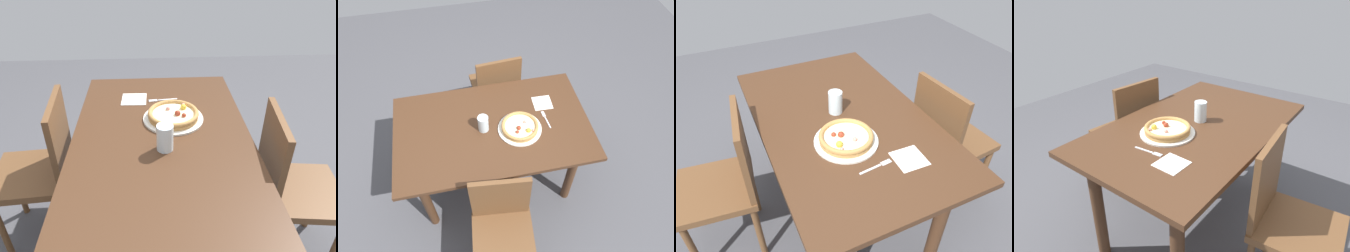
% 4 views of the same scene
% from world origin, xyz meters
% --- Properties ---
extents(ground_plane, '(6.00, 6.00, 0.00)m').
position_xyz_m(ground_plane, '(0.00, 0.00, 0.00)').
color(ground_plane, '#4C4C51').
extents(dining_table, '(1.40, 0.86, 0.75)m').
position_xyz_m(dining_table, '(0.00, 0.00, 0.63)').
color(dining_table, '#472B19').
rests_on(dining_table, ground).
extents(chair_near, '(0.44, 0.44, 0.89)m').
position_xyz_m(chair_near, '(-0.06, -0.64, 0.49)').
color(chair_near, brown).
rests_on(chair_near, ground).
extents(chair_far, '(0.43, 0.43, 0.89)m').
position_xyz_m(chair_far, '(0.14, 0.64, 0.49)').
color(chair_far, brown).
rests_on(chair_far, ground).
extents(plate, '(0.31, 0.31, 0.01)m').
position_xyz_m(plate, '(0.19, -0.06, 0.76)').
color(plate, silver).
rests_on(plate, dining_table).
extents(pizza, '(0.26, 0.26, 0.05)m').
position_xyz_m(pizza, '(0.19, -0.07, 0.78)').
color(pizza, '#B78447').
rests_on(pizza, plate).
extents(fork, '(0.03, 0.17, 0.00)m').
position_xyz_m(fork, '(0.40, -0.01, 0.75)').
color(fork, silver).
rests_on(fork, dining_table).
extents(drinking_glass, '(0.08, 0.08, 0.12)m').
position_xyz_m(drinking_glass, '(-0.06, -0.01, 0.81)').
color(drinking_glass, silver).
rests_on(drinking_glass, dining_table).
extents(napkin, '(0.14, 0.14, 0.00)m').
position_xyz_m(napkin, '(0.41, 0.14, 0.75)').
color(napkin, white).
rests_on(napkin, dining_table).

